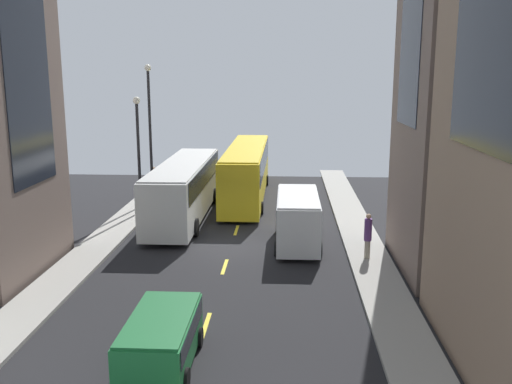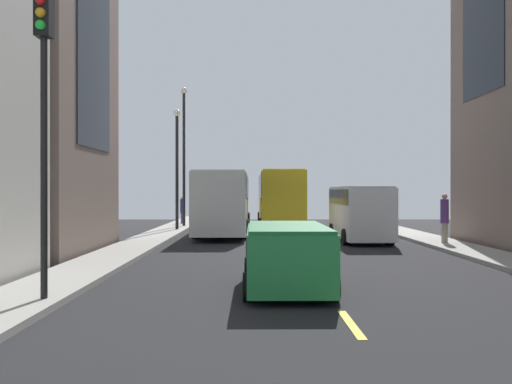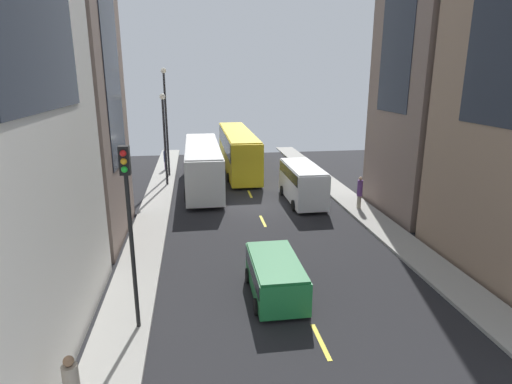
{
  "view_description": "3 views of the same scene",
  "coord_description": "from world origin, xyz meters",
  "views": [
    {
      "loc": [
        2.73,
        -27.15,
        8.61
      ],
      "look_at": [
        1.18,
        1.24,
        2.56
      ],
      "focal_mm": 39.87,
      "sensor_mm": 36.0,
      "label": 1
    },
    {
      "loc": [
        -1.74,
        -24.26,
        2.36
      ],
      "look_at": [
        -1.58,
        0.91,
        2.33
      ],
      "focal_mm": 36.79,
      "sensor_mm": 36.0,
      "label": 2
    },
    {
      "loc": [
        -3.89,
        -26.67,
        8.58
      ],
      "look_at": [
        -0.29,
        -2.09,
        1.59
      ],
      "focal_mm": 29.58,
      "sensor_mm": 36.0,
      "label": 3
    }
  ],
  "objects": [
    {
      "name": "ground_plane",
      "position": [
        0.0,
        0.0,
        0.0
      ],
      "size": [
        39.21,
        39.21,
        0.0
      ],
      "primitive_type": "plane",
      "color": "black"
    },
    {
      "name": "streetlamp_far",
      "position": [
        -6.16,
        9.33,
        5.44
      ],
      "size": [
        0.44,
        0.44,
        8.9
      ],
      "color": "black",
      "rests_on": "ground"
    },
    {
      "name": "pedestrian_walking_far",
      "position": [
        -6.58,
        11.76,
        1.16
      ],
      "size": [
        0.3,
        0.3,
        1.89
      ],
      "rotation": [
        0.0,
        0.0,
        0.01
      ],
      "color": "#593372",
      "rests_on": "ground"
    },
    {
      "name": "lane_stripe_4",
      "position": [
        0.0,
        3.0,
        0.01
      ],
      "size": [
        0.16,
        2.0,
        0.01
      ],
      "primitive_type": "cube",
      "color": "yellow",
      "rests_on": "ground"
    },
    {
      "name": "streetcar_yellow",
      "position": [
        -0.02,
        11.31,
        2.13
      ],
      "size": [
        2.7,
        14.62,
        3.59
      ],
      "color": "yellow",
      "rests_on": "ground"
    },
    {
      "name": "lane_stripe_6",
      "position": [
        0.0,
        15.0,
        0.01
      ],
      "size": [
        0.16,
        2.0,
        0.01
      ],
      "primitive_type": "cube",
      "color": "yellow",
      "rests_on": "ground"
    },
    {
      "name": "lane_stripe_3",
      "position": [
        0.0,
        -3.0,
        0.01
      ],
      "size": [
        0.16,
        2.0,
        0.01
      ],
      "primitive_type": "cube",
      "color": "yellow",
      "rests_on": "ground"
    },
    {
      "name": "delivery_van_white",
      "position": [
        3.32,
        0.51,
        1.51
      ],
      "size": [
        2.25,
        5.87,
        2.58
      ],
      "color": "white",
      "rests_on": "ground"
    },
    {
      "name": "sidewalk_west",
      "position": [
        -6.63,
        0.0,
        0.07
      ],
      "size": [
        1.95,
        44.0,
        0.15
      ],
      "primitive_type": "cube",
      "color": "#9E9B93",
      "rests_on": "ground"
    },
    {
      "name": "pedestrian_crossing_mid",
      "position": [
        6.49,
        -1.86,
        1.28
      ],
      "size": [
        0.35,
        0.35,
        2.11
      ],
      "rotation": [
        0.0,
        0.0,
        4.89
      ],
      "color": "gray",
      "rests_on": "ground"
    },
    {
      "name": "car_green_0",
      "position": [
        -0.93,
        -11.79,
        0.91
      ],
      "size": [
        2.06,
        4.06,
        1.55
      ],
      "color": "#1E7238",
      "rests_on": "ground"
    },
    {
      "name": "streetlamp_near",
      "position": [
        -6.16,
        6.25,
        4.44
      ],
      "size": [
        0.44,
        0.44,
        7.0
      ],
      "color": "black",
      "rests_on": "ground"
    },
    {
      "name": "lane_stripe_7",
      "position": [
        0.0,
        21.0,
        0.01
      ],
      "size": [
        0.16,
        2.0,
        0.01
      ],
      "primitive_type": "cube",
      "color": "yellow",
      "rests_on": "ground"
    },
    {
      "name": "lane_stripe_2",
      "position": [
        0.0,
        -9.0,
        0.01
      ],
      "size": [
        0.16,
        2.0,
        0.01
      ],
      "primitive_type": "cube",
      "color": "yellow",
      "rests_on": "ground"
    },
    {
      "name": "city_bus_white",
      "position": [
        -3.33,
        5.63,
        2.01
      ],
      "size": [
        2.8,
        12.72,
        3.35
      ],
      "color": "silver",
      "rests_on": "ground"
    },
    {
      "name": "sidewalk_east",
      "position": [
        6.63,
        0.0,
        0.07
      ],
      "size": [
        1.95,
        44.0,
        0.15
      ],
      "primitive_type": "cube",
      "color": "#9E9B93",
      "rests_on": "ground"
    },
    {
      "name": "lane_stripe_5",
      "position": [
        0.0,
        9.0,
        0.01
      ],
      "size": [
        0.16,
        2.0,
        0.01
      ],
      "primitive_type": "cube",
      "color": "yellow",
      "rests_on": "ground"
    }
  ]
}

